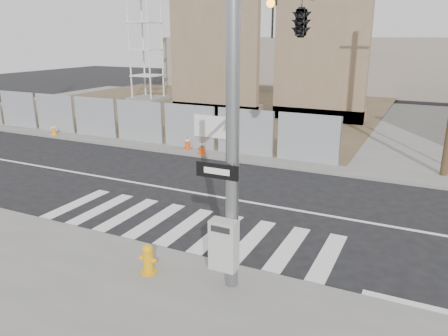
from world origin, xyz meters
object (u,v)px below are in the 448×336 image
at_px(signal_pole, 282,51).
at_px(traffic_cone_d, 202,147).
at_px(traffic_cone_c, 188,142).
at_px(fire_hydrant, 148,259).
at_px(traffic_cone_b, 54,129).

height_order(signal_pole, traffic_cone_d, signal_pole).
relative_size(traffic_cone_c, traffic_cone_d, 0.91).
xyz_separation_m(fire_hydrant, traffic_cone_c, (-4.83, 9.93, -0.03)).
height_order(traffic_cone_b, traffic_cone_d, traffic_cone_d).
height_order(fire_hydrant, traffic_cone_d, traffic_cone_d).
xyz_separation_m(traffic_cone_b, traffic_cone_d, (8.86, 0.00, 0.03)).
bearing_deg(signal_pole, traffic_cone_b, 156.58).
bearing_deg(signal_pole, traffic_cone_c, 134.40).
distance_m(signal_pole, traffic_cone_b, 16.35).
xyz_separation_m(signal_pole, traffic_cone_d, (-5.61, 6.27, -4.32)).
bearing_deg(traffic_cone_c, traffic_cone_b, -176.07).
distance_m(signal_pole, traffic_cone_c, 10.47).
bearing_deg(traffic_cone_b, signal_pole, -23.42).
distance_m(signal_pole, traffic_cone_d, 9.46).
height_order(fire_hydrant, traffic_cone_b, fire_hydrant).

